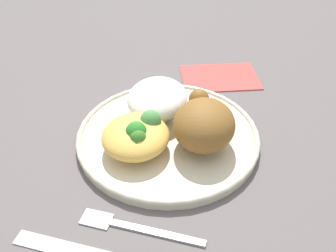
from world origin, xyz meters
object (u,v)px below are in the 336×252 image
rice_pile (157,98)px  fork (134,227)px  roasted_chicken (204,124)px  napkin (220,77)px  mac_cheese_with_broccoli (137,135)px  plate (168,136)px

rice_pile → fork: bearing=-175.4°
roasted_chicken → rice_pile: 0.09m
napkin → mac_cheese_with_broccoli: bearing=157.4°
plate → rice_pile: (0.05, 0.02, 0.03)m
rice_pile → fork: (-0.20, -0.02, -0.03)m
roasted_chicken → plate: bearing=76.4°
plate → napkin: size_ratio=1.91×
rice_pile → mac_cheese_with_broccoli: bearing=173.6°
plate → roasted_chicken: roasted_chicken is taller
rice_pile → mac_cheese_with_broccoli: (-0.08, 0.01, -0.00)m
mac_cheese_with_broccoli → napkin: (0.22, -0.09, -0.03)m
plate → napkin: bearing=-17.6°
napkin → fork: bearing=168.9°
fork → napkin: bearing=-11.1°
mac_cheese_with_broccoli → napkin: size_ratio=0.70×
rice_pile → napkin: size_ratio=0.76×
plate → rice_pile: bearing=28.2°
roasted_chicken → mac_cheese_with_broccoli: roasted_chicken is taller
roasted_chicken → napkin: roasted_chicken is taller
roasted_chicken → fork: 0.16m
mac_cheese_with_broccoli → napkin: mac_cheese_with_broccoli is taller
rice_pile → mac_cheese_with_broccoli: size_ratio=1.09×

